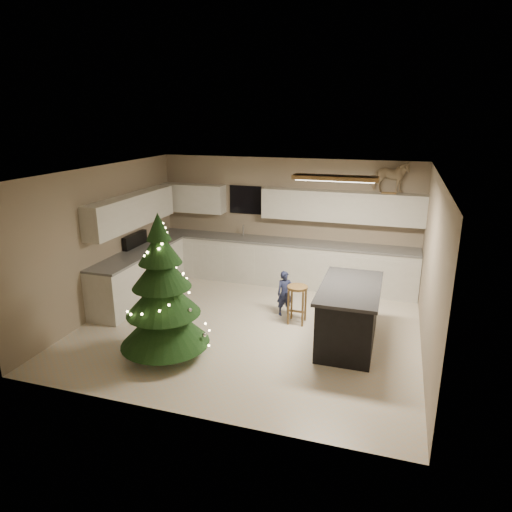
# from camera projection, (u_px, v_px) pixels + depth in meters

# --- Properties ---
(ground_plane) EXTENTS (5.50, 5.50, 0.00)m
(ground_plane) POSITION_uv_depth(u_px,v_px,m) (250.00, 327.00, 7.72)
(ground_plane) COLOR beige
(room_shell) EXTENTS (5.52, 5.02, 2.61)m
(room_shell) POSITION_uv_depth(u_px,v_px,m) (251.00, 226.00, 7.20)
(room_shell) COLOR gray
(room_shell) RESTS_ON ground_plane
(cabinetry) EXTENTS (5.50, 3.20, 2.00)m
(cabinetry) POSITION_uv_depth(u_px,v_px,m) (232.00, 252.00, 9.26)
(cabinetry) COLOR silver
(cabinetry) RESTS_ON ground_plane
(island) EXTENTS (0.90, 1.70, 0.95)m
(island) POSITION_uv_depth(u_px,v_px,m) (349.00, 315.00, 7.04)
(island) COLOR black
(island) RESTS_ON ground_plane
(bar_stool) EXTENTS (0.35, 0.35, 0.67)m
(bar_stool) POSITION_uv_depth(u_px,v_px,m) (297.00, 295.00, 7.74)
(bar_stool) COLOR olive
(bar_stool) RESTS_ON ground_plane
(christmas_tree) EXTENTS (1.35, 1.31, 2.16)m
(christmas_tree) POSITION_uv_depth(u_px,v_px,m) (163.00, 299.00, 6.56)
(christmas_tree) COLOR #3F2816
(christmas_tree) RESTS_ON ground_plane
(toddler) EXTENTS (0.35, 0.32, 0.81)m
(toddler) POSITION_uv_depth(u_px,v_px,m) (285.00, 293.00, 8.08)
(toddler) COLOR #121333
(toddler) RESTS_ON ground_plane
(rocking_horse) EXTENTS (0.70, 0.34, 0.60)m
(rocking_horse) POSITION_uv_depth(u_px,v_px,m) (390.00, 177.00, 8.58)
(rocking_horse) COLOR olive
(rocking_horse) RESTS_ON cabinetry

